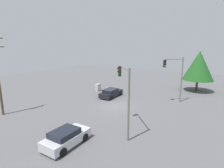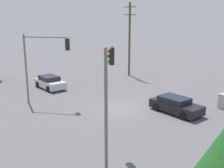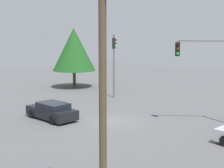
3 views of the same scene
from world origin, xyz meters
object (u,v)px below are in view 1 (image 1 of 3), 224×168
sedan_silver (66,137)px  electrical_cabinet (98,87)px  traffic_signal_main (175,72)px  traffic_signal_cross (125,87)px  sedan_dark (111,93)px

sedan_silver → electrical_cabinet: 18.66m
traffic_signal_main → electrical_cabinet: bearing=-42.8°
sedan_silver → electrical_cabinet: (16.49, 8.73, -0.03)m
electrical_cabinet → traffic_signal_main: bearing=-88.8°
sedan_silver → traffic_signal_main: bearing=73.3°
traffic_signal_main → electrical_cabinet: 14.29m
sedan_silver → traffic_signal_main: 17.93m
sedan_silver → traffic_signal_cross: size_ratio=0.64×
sedan_dark → traffic_signal_cross: bearing=-52.0°
traffic_signal_cross → traffic_signal_main: bearing=-49.4°
sedan_dark → traffic_signal_main: traffic_signal_main is taller
traffic_signal_main → traffic_signal_cross: bearing=36.8°
traffic_signal_cross → electrical_cabinet: 17.10m
traffic_signal_main → electrical_cabinet: size_ratio=5.06×
sedan_silver → traffic_signal_main: traffic_signal_main is taller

